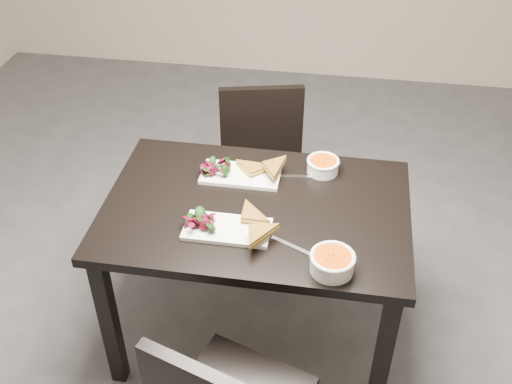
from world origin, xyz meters
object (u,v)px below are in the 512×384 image
(soup_bowl_near, at_px, (332,262))
(soup_bowl_far, at_px, (323,165))
(plate_far, at_px, (241,175))
(chair_far, at_px, (263,163))
(plate_near, at_px, (227,229))
(table, at_px, (256,225))

(soup_bowl_near, height_order, soup_bowl_far, soup_bowl_near)
(plate_far, bearing_deg, chair_far, 87.49)
(soup_bowl_near, bearing_deg, plate_near, 160.13)
(table, bearing_deg, soup_bowl_near, -44.13)
(plate_near, bearing_deg, soup_bowl_far, 53.33)
(soup_bowl_near, distance_m, plate_far, 0.64)
(chair_far, xyz_separation_m, soup_bowl_far, (0.31, -0.40, 0.30))
(table, height_order, soup_bowl_near, soup_bowl_near)
(soup_bowl_far, bearing_deg, table, -131.45)
(table, relative_size, plate_far, 3.66)
(chair_far, xyz_separation_m, plate_near, (-0.01, -0.83, 0.27))
(chair_far, distance_m, plate_near, 0.88)
(chair_far, height_order, soup_bowl_far, chair_far)
(table, relative_size, soup_bowl_near, 7.56)
(table, distance_m, plate_near, 0.21)
(plate_near, bearing_deg, table, 62.93)
(table, distance_m, plate_far, 0.23)
(table, relative_size, soup_bowl_far, 8.74)
(plate_far, height_order, soup_bowl_far, soup_bowl_far)
(plate_near, distance_m, soup_bowl_near, 0.42)
(soup_bowl_near, bearing_deg, table, 135.87)
(chair_far, relative_size, plate_far, 2.60)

